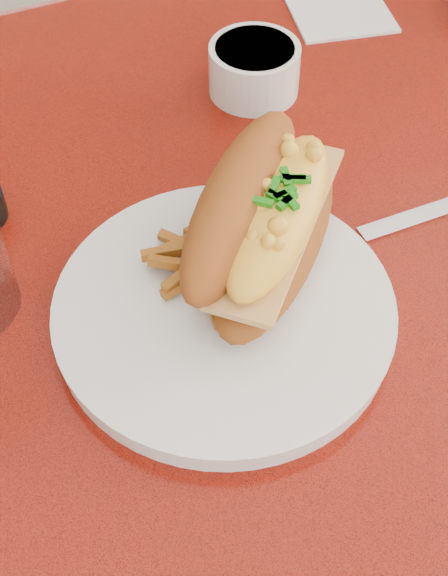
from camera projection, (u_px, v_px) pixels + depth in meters
name	position (u px, v px, depth m)	size (l,w,h in m)	color
ground	(289.00, 511.00, 1.34)	(8.00, 8.00, 0.00)	beige
diner_table	(324.00, 277.00, 0.87)	(1.23, 0.83, 0.77)	red
booth_bench_far	(110.00, 99.00, 1.59)	(1.20, 0.51, 0.90)	maroon
dinner_plate	(224.00, 312.00, 0.63)	(0.35, 0.35, 0.02)	silver
mac_hoagie	(264.00, 218.00, 0.62)	(0.23, 0.23, 0.10)	#924817
fries_pile	(235.00, 252.00, 0.64)	(0.10, 0.09, 0.03)	#BF7220
fork	(275.00, 248.00, 0.66)	(0.02, 0.14, 0.00)	#BCBCC1
gravy_ramekin	(254.00, 68.00, 0.80)	(0.12, 0.12, 0.05)	silver
paper_napkin	(339.00, 11.00, 0.91)	(0.11, 0.11, 0.00)	silver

